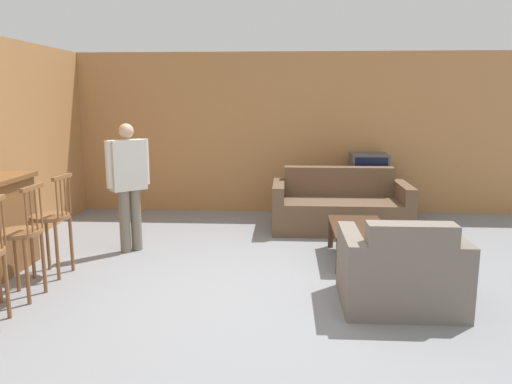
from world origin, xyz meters
TOP-DOWN VIEW (x-y plane):
  - ground_plane at (0.00, 0.00)m, footprint 24.00×24.00m
  - wall_back at (0.00, 3.67)m, footprint 9.40×0.08m
  - wall_left at (-3.26, 1.34)m, footprint 0.08×8.67m
  - bar_chair_mid at (-2.28, -0.19)m, footprint 0.43×0.43m
  - bar_chair_far at (-2.28, 0.44)m, footprint 0.44×0.44m
  - couch_far at (0.98, 2.52)m, footprint 1.93×0.93m
  - armchair_near at (1.24, -0.17)m, footprint 1.06×0.89m
  - coffee_table at (1.04, 1.13)m, footprint 0.62×1.08m
  - tv_unit at (1.50, 3.31)m, footprint 1.21×0.45m
  - tv at (1.50, 3.30)m, footprint 0.57×0.47m
  - person_by_window at (-1.71, 1.32)m, footprint 0.43×0.40m

SIDE VIEW (x-z plane):
  - ground_plane at x=0.00m, z-range 0.00..0.00m
  - tv_unit at x=1.50m, z-range 0.00..0.54m
  - couch_far at x=0.98m, z-range -0.12..0.75m
  - armchair_near at x=1.24m, z-range -0.11..0.74m
  - coffee_table at x=1.04m, z-range 0.15..0.56m
  - bar_chair_mid at x=-2.28m, z-range 0.03..1.11m
  - bar_chair_far at x=-2.28m, z-range 0.03..1.11m
  - tv at x=1.50m, z-range 0.54..1.02m
  - person_by_window at x=-1.71m, z-range 0.10..1.68m
  - wall_back at x=0.00m, z-range 0.00..2.60m
  - wall_left at x=-3.26m, z-range 0.00..2.60m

